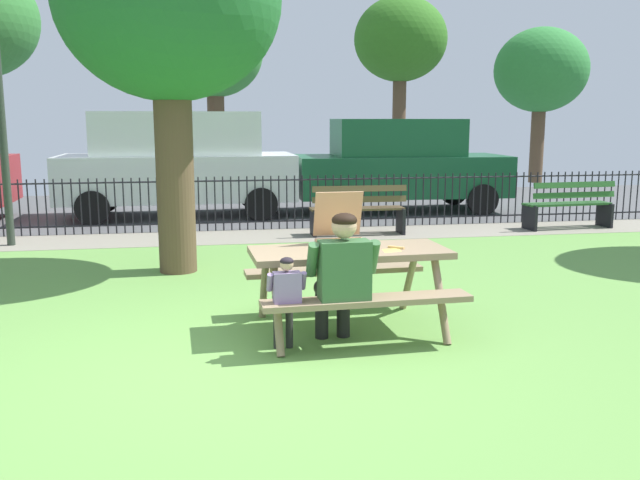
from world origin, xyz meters
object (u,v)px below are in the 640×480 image
(far_tree_midright, at_px, (400,42))
(tree_midground_right, at_px, (169,3))
(adult_at_table, at_px, (341,274))
(parked_car_left, at_px, (178,162))
(picnic_table_foreground, at_px, (349,267))
(far_tree_center, at_px, (214,56))
(park_bench_right, at_px, (569,206))
(park_bench_center, at_px, (358,211))
(pizza_slice_on_table, at_px, (393,249))
(child_at_table, at_px, (286,295))
(far_tree_right, at_px, (541,71))
(parked_car_center, at_px, (399,164))
(pizza_box_open, at_px, (342,236))

(far_tree_midright, bearing_deg, tree_midground_right, -119.37)
(adult_at_table, relative_size, parked_car_left, 0.26)
(picnic_table_foreground, xyz_separation_m, far_tree_center, (-0.85, 13.68, 3.06))
(park_bench_right, height_order, far_tree_center, far_tree_center)
(parked_car_left, relative_size, far_tree_center, 0.93)
(adult_at_table, distance_m, park_bench_right, 7.79)
(far_tree_center, bearing_deg, parked_car_left, -99.05)
(park_bench_right, bearing_deg, park_bench_center, -180.00)
(pizza_slice_on_table, relative_size, tree_midground_right, 0.06)
(adult_at_table, xyz_separation_m, child_at_table, (-0.48, -0.05, -0.15))
(adult_at_table, xyz_separation_m, far_tree_right, (9.05, 14.19, 2.68))
(far_tree_midright, distance_m, far_tree_right, 4.47)
(park_bench_center, height_order, park_bench_right, same)
(child_at_table, relative_size, parked_car_center, 0.19)
(picnic_table_foreground, bearing_deg, parked_car_center, 70.54)
(parked_car_left, distance_m, far_tree_center, 6.31)
(adult_at_table, xyz_separation_m, park_bench_center, (1.45, 5.68, -0.24))
(far_tree_center, relative_size, far_tree_right, 1.06)
(tree_midground_right, distance_m, far_tree_center, 10.89)
(park_bench_right, height_order, far_tree_right, far_tree_right)
(picnic_table_foreground, height_order, park_bench_center, park_bench_center)
(parked_car_center, bearing_deg, park_bench_center, -118.77)
(adult_at_table, bearing_deg, park_bench_right, 46.83)
(parked_car_center, height_order, far_tree_center, far_tree_center)
(tree_midground_right, distance_m, far_tree_midright, 12.48)
(pizza_box_open, bearing_deg, picnic_table_foreground, -73.30)
(tree_midground_right, distance_m, parked_car_left, 5.62)
(pizza_box_open, xyz_separation_m, park_bench_right, (5.19, 5.03, -0.45))
(pizza_box_open, height_order, far_tree_center, far_tree_center)
(pizza_box_open, distance_m, park_bench_center, 5.21)
(picnic_table_foreground, xyz_separation_m, pizza_box_open, (-0.04, 0.14, 0.27))
(child_at_table, distance_m, park_bench_center, 6.04)
(far_tree_right, bearing_deg, pizza_slice_on_table, -121.62)
(child_at_table, relative_size, far_tree_midright, 0.16)
(pizza_box_open, xyz_separation_m, far_tree_center, (-0.81, 13.54, 2.79))
(tree_midground_right, distance_m, parked_car_center, 7.20)
(tree_midground_right, relative_size, far_tree_right, 1.00)
(far_tree_midright, bearing_deg, parked_car_left, -137.52)
(far_tree_center, bearing_deg, picnic_table_foreground, -86.43)
(parked_car_left, height_order, far_tree_midright, far_tree_midright)
(park_bench_center, relative_size, far_tree_center, 0.32)
(adult_at_table, relative_size, far_tree_center, 0.24)
(parked_car_center, bearing_deg, child_at_table, -112.17)
(adult_at_table, xyz_separation_m, parked_car_left, (-1.58, 8.49, 0.44))
(pizza_box_open, bearing_deg, park_bench_center, 75.30)
(pizza_slice_on_table, xyz_separation_m, adult_at_table, (-0.56, -0.40, -0.12))
(park_bench_right, distance_m, tree_midground_right, 7.75)
(pizza_slice_on_table, bearing_deg, parked_car_center, 73.21)
(park_bench_right, relative_size, tree_midground_right, 0.35)
(pizza_box_open, distance_m, adult_at_table, 0.70)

